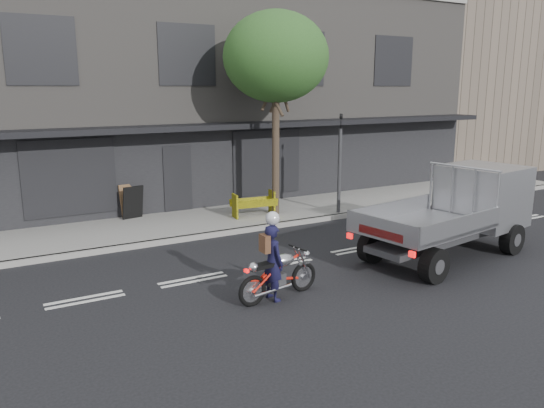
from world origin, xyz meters
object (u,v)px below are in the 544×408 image
Objects in this scene: motorcycle at (279,274)px; flatbed_ute at (472,201)px; street_tree at (276,58)px; rider at (273,262)px; sandwich_board at (133,202)px; traffic_light_pole at (339,169)px; construction_barrier at (257,205)px.

flatbed_ute is (6.26, 0.40, 0.82)m from motorcycle.
street_tree reaches higher than rider.
rider reaches higher than sandwich_board.
flatbed_ute is 10.35m from sandwich_board.
motorcycle is at bearing -119.17° from street_tree.
traffic_light_pole reaches higher than construction_barrier.
motorcycle is at bearing -94.82° from sandwich_board.
construction_barrier is (2.64, 6.02, 0.03)m from motorcycle.
traffic_light_pole is (2.00, -0.85, -3.63)m from street_tree.
street_tree is 8.43m from motorcycle.
rider is 1.09× the size of construction_barrier.
sandwich_board is (-3.63, 1.74, 0.13)m from construction_barrier.
rider is 6.64m from construction_barrier.
rider is at bearing 172.27° from motorcycle.
sandwich_board is (-0.84, 7.76, -0.11)m from rider.
street_tree reaches higher than construction_barrier.
traffic_light_pole is 4.92m from flatbed_ute.
rider is 1.48× the size of sandwich_board.
construction_barrier is 1.36× the size of sandwich_board.
flatbed_ute is at bearing -4.10° from motorcycle.
flatbed_ute is at bearing -79.95° from traffic_light_pole.
motorcycle is 0.31m from rider.
rider is 6.44m from flatbed_ute.
street_tree is at bearing 107.79° from flatbed_ute.
motorcycle is (-5.40, -5.24, -1.12)m from traffic_light_pole.
traffic_light_pole is 7.68m from rider.
construction_barrier is 4.03m from sandwich_board.
flatbed_ute is at bearing -94.18° from rider.
flatbed_ute is 6.72m from construction_barrier.
rider is 7.80m from sandwich_board.
street_tree is 1.93× the size of traffic_light_pole.
traffic_light_pole is 6.93m from sandwich_board.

